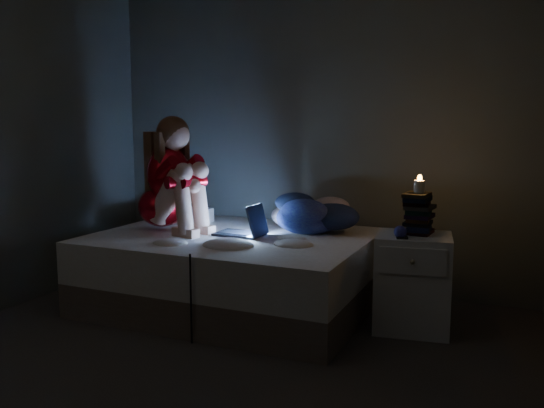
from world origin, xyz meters
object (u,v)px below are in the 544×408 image
Objects in this scene: laptop at (239,219)px; candle at (420,183)px; bed at (233,270)px; woman at (161,173)px; phone at (399,236)px; nightstand at (412,282)px.

candle reaches higher than laptop.
woman is at bearing -175.51° from bed.
bed is at bearing -175.80° from candle.
phone is (1.17, -0.05, -0.02)m from laptop.
woman reaches higher than candle.
woman is at bearing -174.61° from laptop.
laptop reaches higher than nightstand.
candle is (1.32, 0.10, 0.70)m from bed.
laptop reaches higher than bed.
nightstand is 7.90× the size of candle.
phone is at bearing 12.68° from woman.
nightstand is 0.65m from candle.
woman is 6.21× the size of phone.
laptop is at bearing 16.67° from woman.
woman reaches higher than phone.
laptop is 1.30m from candle.
bed is 1.30m from nightstand.
woman is at bearing -175.71° from candle.
phone is (-0.08, -0.11, 0.32)m from nightstand.
candle is at bearing 63.17° from nightstand.
nightstand is at bearing -108.30° from candle.
laptop is 1.17m from phone.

